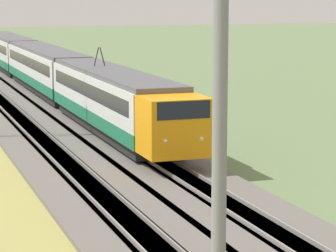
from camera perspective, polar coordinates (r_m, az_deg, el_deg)
The scene contains 6 objects.
ballast_main at distance 54.61m, azimuth -11.36°, elevation 1.11°, with size 240.00×4.40×0.30m.
ballast_adjacent at distance 55.29m, azimuth -7.18°, elevation 1.32°, with size 240.00×4.40×0.30m.
track_main at distance 54.61m, azimuth -11.36°, elevation 1.12°, with size 240.00×1.57×0.45m.
track_adjacent at distance 55.29m, azimuth -7.18°, elevation 1.33°, with size 240.00×1.57×0.45m.
passenger_train at distance 63.26m, azimuth -8.81°, elevation 4.21°, with size 62.51×2.94×4.86m.
catenary_mast_near at distance 11.66m, azimuth 3.92°, elevation -4.59°, with size 0.22×2.56×9.64m.
Camera 1 is at (-3.60, 7.16, 7.76)m, focal length 85.00 mm.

